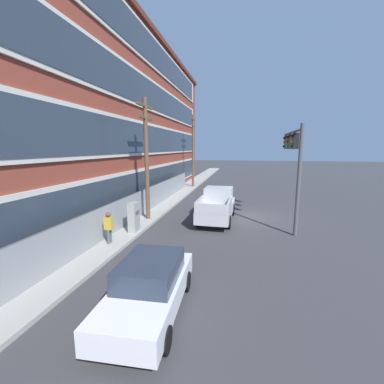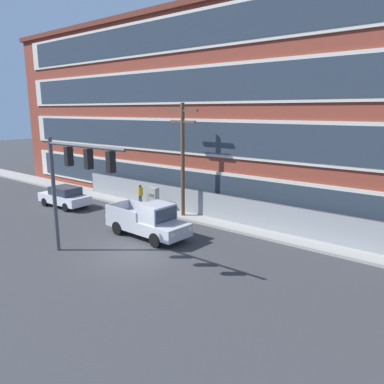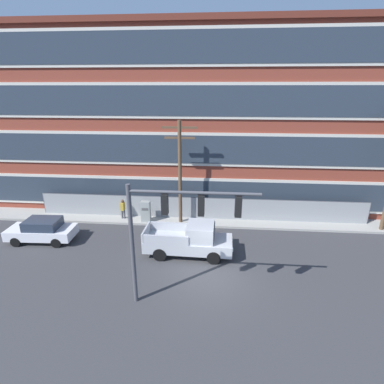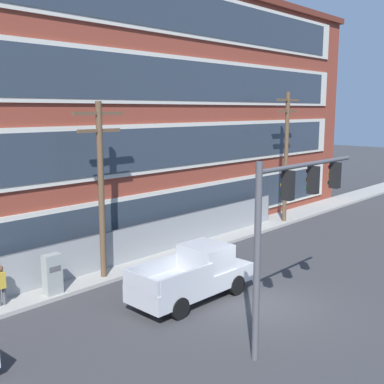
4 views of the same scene
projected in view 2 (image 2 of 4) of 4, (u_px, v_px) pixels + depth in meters
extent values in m
plane|color=#38383A|center=(135.00, 255.00, 18.99)|extent=(160.00, 160.00, 0.00)
cube|color=#9E9B93|center=(217.00, 221.00, 24.47)|extent=(80.00, 2.20, 0.16)
cube|color=brown|center=(254.00, 113.00, 29.24)|extent=(46.95, 11.75, 13.87)
cube|color=beige|center=(208.00, 188.00, 25.82)|extent=(43.20, 0.10, 2.50)
cube|color=#2D3844|center=(207.00, 188.00, 25.78)|extent=(41.32, 0.06, 2.08)
cube|color=beige|center=(208.00, 138.00, 25.08)|extent=(43.20, 0.10, 2.50)
cube|color=#2D3844|center=(208.00, 138.00, 25.04)|extent=(41.32, 0.06, 2.08)
cube|color=beige|center=(209.00, 84.00, 24.34)|extent=(43.20, 0.10, 2.50)
cube|color=#2D3844|center=(208.00, 84.00, 24.29)|extent=(41.32, 0.06, 2.08)
cube|color=beige|center=(210.00, 27.00, 23.59)|extent=(43.20, 0.10, 2.50)
cube|color=#2D3844|center=(209.00, 27.00, 23.55)|extent=(41.32, 0.06, 2.08)
cube|color=maroon|center=(257.00, 15.00, 27.71)|extent=(47.45, 12.25, 0.40)
cube|color=gray|center=(206.00, 205.00, 25.16)|extent=(24.91, 0.04, 1.82)
cylinder|color=#4C4C51|center=(93.00, 183.00, 32.84)|extent=(0.06, 0.06, 1.82)
cylinder|color=#4C4C51|center=(206.00, 192.00, 24.97)|extent=(24.91, 0.05, 0.05)
cylinder|color=#4C4C51|center=(54.00, 195.00, 19.02)|extent=(0.20, 0.20, 5.91)
cylinder|color=#4C4C51|center=(84.00, 146.00, 16.74)|extent=(5.56, 0.14, 0.14)
cube|color=black|center=(69.00, 156.00, 17.62)|extent=(0.28, 0.32, 0.90)
cylinder|color=#4B0807|center=(72.00, 150.00, 17.69)|extent=(0.04, 0.18, 0.18)
cylinder|color=gold|center=(72.00, 156.00, 17.75)|extent=(0.04, 0.18, 0.18)
cylinder|color=#0A4011|center=(72.00, 162.00, 17.81)|extent=(0.04, 0.18, 0.18)
cube|color=black|center=(89.00, 159.00, 16.66)|extent=(0.28, 0.32, 0.90)
cylinder|color=#4B0807|center=(92.00, 152.00, 16.74)|extent=(0.04, 0.18, 0.18)
cylinder|color=#503E08|center=(92.00, 159.00, 16.80)|extent=(0.04, 0.18, 0.18)
cylinder|color=green|center=(92.00, 165.00, 16.86)|extent=(0.04, 0.18, 0.18)
cube|color=black|center=(111.00, 162.00, 15.71)|extent=(0.28, 0.32, 0.90)
cylinder|color=#4B0807|center=(114.00, 155.00, 15.79)|extent=(0.04, 0.18, 0.18)
cylinder|color=gold|center=(114.00, 162.00, 15.85)|extent=(0.04, 0.18, 0.18)
cylinder|color=#0A4011|center=(114.00, 168.00, 15.91)|extent=(0.04, 0.18, 0.18)
cube|color=#B2B5BA|center=(147.00, 224.00, 21.56)|extent=(5.35, 2.08, 0.70)
cube|color=#B2B5BA|center=(156.00, 213.00, 20.91)|extent=(1.64, 1.82, 0.97)
cube|color=#283342|center=(166.00, 215.00, 20.39)|extent=(0.10, 1.58, 0.72)
cube|color=#B2B5BA|center=(145.00, 207.00, 22.86)|extent=(2.65, 0.19, 0.56)
cube|color=#B2B5BA|center=(121.00, 213.00, 21.52)|extent=(2.65, 0.19, 0.56)
cube|color=#B2B5BA|center=(118.00, 206.00, 23.09)|extent=(0.15, 1.85, 0.56)
cylinder|color=black|center=(178.00, 232.00, 21.28)|extent=(0.81, 0.28, 0.80)
cylinder|color=black|center=(155.00, 240.00, 19.97)|extent=(0.81, 0.28, 0.80)
cylinder|color=black|center=(141.00, 221.00, 23.31)|extent=(0.81, 0.28, 0.80)
cylinder|color=black|center=(118.00, 228.00, 22.00)|extent=(0.81, 0.28, 0.80)
cube|color=white|center=(190.00, 229.00, 20.34)|extent=(0.07, 0.24, 0.16)
cube|color=white|center=(173.00, 235.00, 19.34)|extent=(0.07, 0.24, 0.16)
cube|color=silver|center=(64.00, 198.00, 28.35)|extent=(4.37, 1.93, 0.64)
cube|color=#283342|center=(65.00, 191.00, 28.12)|extent=(2.21, 1.63, 0.60)
cylinder|color=black|center=(45.00, 202.00, 28.56)|extent=(0.65, 0.22, 0.64)
cylinder|color=black|center=(64.00, 198.00, 29.84)|extent=(0.65, 0.22, 0.64)
cylinder|color=black|center=(66.00, 207.00, 26.99)|extent=(0.65, 0.22, 0.64)
cylinder|color=black|center=(85.00, 203.00, 28.28)|extent=(0.65, 0.22, 0.64)
cylinder|color=brown|center=(183.00, 162.00, 24.80)|extent=(0.26, 0.26, 7.66)
cube|color=brown|center=(182.00, 110.00, 24.09)|extent=(2.46, 0.14, 0.14)
cube|color=brown|center=(183.00, 122.00, 24.24)|extent=(2.09, 0.14, 0.14)
cube|color=#939993|center=(154.00, 200.00, 26.90)|extent=(0.69, 0.42, 1.77)
cube|color=#515151|center=(152.00, 195.00, 26.66)|extent=(0.48, 0.02, 0.20)
cylinder|color=#4C4C51|center=(140.00, 201.00, 28.53)|extent=(0.14, 0.14, 0.85)
cylinder|color=#4C4C51|center=(141.00, 201.00, 28.42)|extent=(0.14, 0.14, 0.85)
cube|color=#B7932D|center=(140.00, 192.00, 28.32)|extent=(0.26, 0.41, 0.60)
sphere|color=brown|center=(140.00, 186.00, 28.23)|extent=(0.24, 0.24, 0.24)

